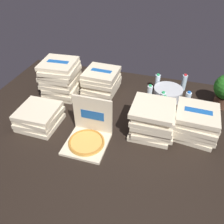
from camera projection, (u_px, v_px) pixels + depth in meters
name	position (u px, v px, depth m)	size (l,w,h in m)	color
ground_plane	(115.00, 130.00, 2.30)	(3.20, 2.40, 0.02)	black
open_pizza_box	(88.00, 135.00, 2.12)	(0.38, 0.39, 0.41)	beige
pizza_stack_right_near	(61.00, 78.00, 2.69)	(0.43, 0.43, 0.42)	beige
pizza_stack_center_far	(153.00, 120.00, 2.17)	(0.42, 0.42, 0.33)	beige
pizza_stack_right_mid	(39.00, 117.00, 2.32)	(0.41, 0.41, 0.19)	beige
pizza_stack_left_far	(101.00, 81.00, 2.77)	(0.42, 0.43, 0.28)	beige
pizza_stack_left_mid	(196.00, 123.00, 2.17)	(0.43, 0.43, 0.28)	beige
ice_bucket	(168.00, 93.00, 2.70)	(0.34, 0.34, 0.13)	#B7BABF
water_bottle_0	(149.00, 93.00, 2.63)	(0.06, 0.06, 0.22)	white
water_bottle_1	(184.00, 82.00, 2.82)	(0.06, 0.06, 0.22)	silver
water_bottle_2	(187.00, 100.00, 2.52)	(0.06, 0.06, 0.22)	white
water_bottle_3	(164.00, 105.00, 2.46)	(0.06, 0.06, 0.22)	white
water_bottle_4	(157.00, 82.00, 2.83)	(0.06, 0.06, 0.22)	silver
water_bottle_5	(162.00, 100.00, 2.52)	(0.06, 0.06, 0.22)	white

